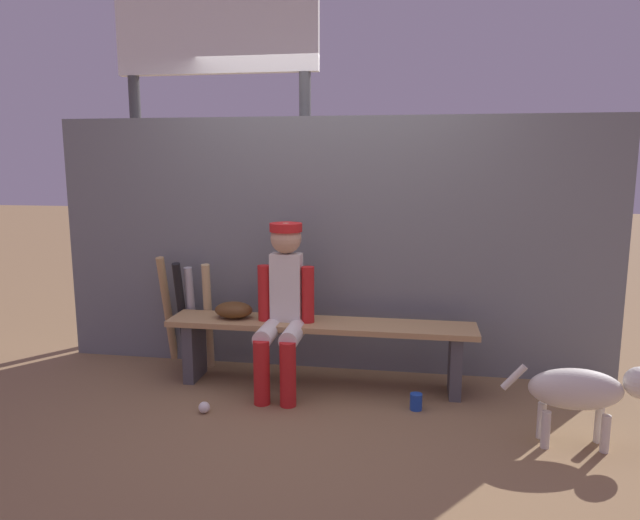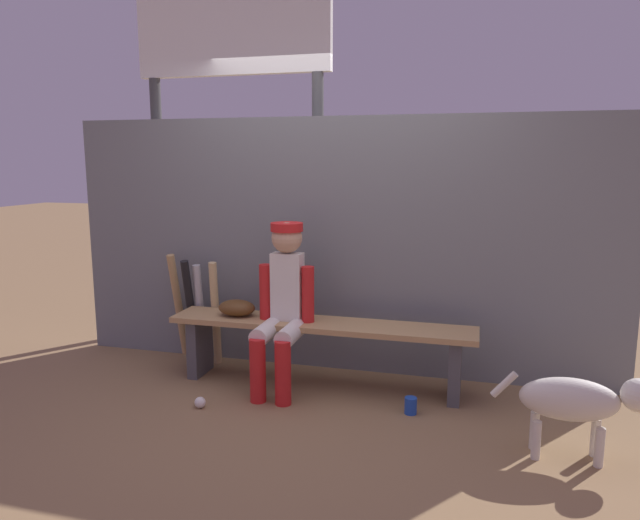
{
  "view_description": "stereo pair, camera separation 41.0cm",
  "coord_description": "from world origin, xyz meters",
  "px_view_note": "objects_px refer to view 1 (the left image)",
  "views": [
    {
      "loc": [
        0.66,
        -3.99,
        1.63
      ],
      "look_at": [
        0.0,
        0.0,
        0.93
      ],
      "focal_mm": 32.78,
      "sensor_mm": 36.0,
      "label": 1
    },
    {
      "loc": [
        1.06,
        -3.9,
        1.63
      ],
      "look_at": [
        0.0,
        0.0,
        0.93
      ],
      "focal_mm": 32.78,
      "sensor_mm": 36.0,
      "label": 2
    }
  ],
  "objects_px": {
    "bat_wood_natural": "(208,316)",
    "bat_aluminum_silver": "(192,317)",
    "bat_wood_tan": "(168,309)",
    "cup_on_bench": "(281,311)",
    "dugout_bench": "(320,337)",
    "baseball": "(204,407)",
    "player_seated": "(283,301)",
    "dog": "(586,390)",
    "cup_on_ground": "(416,402)",
    "bat_aluminum_black": "(182,314)",
    "baseball_glove": "(234,310)",
    "scoreboard": "(223,69)"
  },
  "relations": [
    {
      "from": "bat_wood_natural",
      "to": "player_seated",
      "type": "bearing_deg",
      "value": -26.28
    },
    {
      "from": "bat_aluminum_silver",
      "to": "bat_aluminum_black",
      "type": "bearing_deg",
      "value": -167.04
    },
    {
      "from": "cup_on_ground",
      "to": "dog",
      "type": "relative_size",
      "value": 0.13
    },
    {
      "from": "baseball_glove",
      "to": "bat_wood_tan",
      "type": "bearing_deg",
      "value": 154.56
    },
    {
      "from": "dugout_bench",
      "to": "cup_on_ground",
      "type": "height_order",
      "value": "dugout_bench"
    },
    {
      "from": "player_seated",
      "to": "dog",
      "type": "relative_size",
      "value": 1.41
    },
    {
      "from": "player_seated",
      "to": "bat_aluminum_black",
      "type": "xyz_separation_m",
      "value": [
        -0.9,
        0.34,
        -0.23
      ]
    },
    {
      "from": "baseball",
      "to": "baseball_glove",
      "type": "bearing_deg",
      "value": 87.26
    },
    {
      "from": "cup_on_bench",
      "to": "scoreboard",
      "type": "distance_m",
      "value": 2.22
    },
    {
      "from": "bat_wood_tan",
      "to": "cup_on_bench",
      "type": "relative_size",
      "value": 8.05
    },
    {
      "from": "player_seated",
      "to": "bat_aluminum_silver",
      "type": "bearing_deg",
      "value": 156.43
    },
    {
      "from": "bat_aluminum_silver",
      "to": "cup_on_bench",
      "type": "xyz_separation_m",
      "value": [
        0.77,
        -0.21,
        0.13
      ]
    },
    {
      "from": "bat_aluminum_black",
      "to": "cup_on_ground",
      "type": "bearing_deg",
      "value": -16.17
    },
    {
      "from": "bat_wood_natural",
      "to": "bat_wood_tan",
      "type": "height_order",
      "value": "bat_wood_tan"
    },
    {
      "from": "dugout_bench",
      "to": "bat_aluminum_silver",
      "type": "xyz_separation_m",
      "value": [
        -1.07,
        0.24,
        0.04
      ]
    },
    {
      "from": "bat_wood_natural",
      "to": "cup_on_ground",
      "type": "relative_size",
      "value": 7.64
    },
    {
      "from": "cup_on_bench",
      "to": "player_seated",
      "type": "bearing_deg",
      "value": -70.28
    },
    {
      "from": "bat_aluminum_silver",
      "to": "dog",
      "type": "xyz_separation_m",
      "value": [
        2.71,
        -0.89,
        -0.07
      ]
    },
    {
      "from": "dugout_bench",
      "to": "dog",
      "type": "height_order",
      "value": "dog"
    },
    {
      "from": "dugout_bench",
      "to": "scoreboard",
      "type": "distance_m",
      "value": 2.48
    },
    {
      "from": "cup_on_bench",
      "to": "scoreboard",
      "type": "xyz_separation_m",
      "value": [
        -0.71,
        0.98,
        1.86
      ]
    },
    {
      "from": "scoreboard",
      "to": "dugout_bench",
      "type": "bearing_deg",
      "value": -45.27
    },
    {
      "from": "baseball",
      "to": "cup_on_ground",
      "type": "xyz_separation_m",
      "value": [
        1.36,
        0.28,
        0.02
      ]
    },
    {
      "from": "bat_wood_tan",
      "to": "baseball",
      "type": "height_order",
      "value": "bat_wood_tan"
    },
    {
      "from": "dugout_bench",
      "to": "bat_aluminum_black",
      "type": "xyz_separation_m",
      "value": [
        -1.14,
        0.23,
        0.06
      ]
    },
    {
      "from": "baseball_glove",
      "to": "bat_aluminum_black",
      "type": "distance_m",
      "value": 0.56
    },
    {
      "from": "player_seated",
      "to": "baseball",
      "type": "xyz_separation_m",
      "value": [
        -0.43,
        -0.47,
        -0.62
      ]
    },
    {
      "from": "bat_wood_tan",
      "to": "cup_on_bench",
      "type": "distance_m",
      "value": 1.04
    },
    {
      "from": "bat_wood_natural",
      "to": "dugout_bench",
      "type": "bearing_deg",
      "value": -13.47
    },
    {
      "from": "player_seated",
      "to": "dugout_bench",
      "type": "bearing_deg",
      "value": 25.11
    },
    {
      "from": "bat_aluminum_silver",
      "to": "bat_wood_tan",
      "type": "distance_m",
      "value": 0.25
    },
    {
      "from": "dugout_bench",
      "to": "baseball_glove",
      "type": "xyz_separation_m",
      "value": [
        -0.64,
        0.0,
        0.17
      ]
    },
    {
      "from": "bat_wood_natural",
      "to": "dog",
      "type": "relative_size",
      "value": 1.0
    },
    {
      "from": "dugout_bench",
      "to": "baseball",
      "type": "height_order",
      "value": "dugout_bench"
    },
    {
      "from": "bat_wood_natural",
      "to": "bat_aluminum_silver",
      "type": "bearing_deg",
      "value": 170.76
    },
    {
      "from": "bat_aluminum_black",
      "to": "dog",
      "type": "xyz_separation_m",
      "value": [
        2.78,
        -0.87,
        -0.09
      ]
    },
    {
      "from": "baseball_glove",
      "to": "bat_wood_natural",
      "type": "distance_m",
      "value": 0.38
    },
    {
      "from": "player_seated",
      "to": "bat_aluminum_black",
      "type": "distance_m",
      "value": 0.99
    },
    {
      "from": "bat_aluminum_silver",
      "to": "cup_on_ground",
      "type": "height_order",
      "value": "bat_aluminum_silver"
    },
    {
      "from": "dugout_bench",
      "to": "bat_aluminum_silver",
      "type": "relative_size",
      "value": 2.74
    },
    {
      "from": "baseball_glove",
      "to": "scoreboard",
      "type": "distance_m",
      "value": 2.15
    },
    {
      "from": "bat_wood_natural",
      "to": "baseball",
      "type": "distance_m",
      "value": 0.92
    },
    {
      "from": "player_seated",
      "to": "cup_on_ground",
      "type": "distance_m",
      "value": 1.13
    },
    {
      "from": "bat_wood_natural",
      "to": "dog",
      "type": "bearing_deg",
      "value": -18.67
    },
    {
      "from": "baseball",
      "to": "cup_on_bench",
      "type": "distance_m",
      "value": 0.88
    },
    {
      "from": "bat_aluminum_black",
      "to": "cup_on_bench",
      "type": "distance_m",
      "value": 0.87
    },
    {
      "from": "bat_aluminum_silver",
      "to": "scoreboard",
      "type": "height_order",
      "value": "scoreboard"
    },
    {
      "from": "baseball_glove",
      "to": "bat_wood_natural",
      "type": "height_order",
      "value": "bat_wood_natural"
    },
    {
      "from": "player_seated",
      "to": "baseball",
      "type": "bearing_deg",
      "value": -132.4
    },
    {
      "from": "bat_aluminum_black",
      "to": "baseball_glove",
      "type": "bearing_deg",
      "value": -24.5
    }
  ]
}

